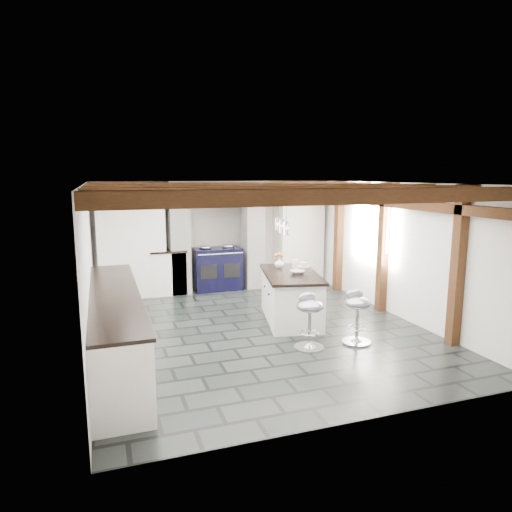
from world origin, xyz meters
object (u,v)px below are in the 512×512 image
object	(u,v)px
range_cooker	(217,268)
bar_stool_near	(357,311)
bar_stool_far	(309,315)
kitchen_island	(291,296)

from	to	relation	value
range_cooker	bar_stool_near	xyz separation A→B (m)	(1.13, -3.77, 0.02)
bar_stool_far	bar_stool_near	bearing A→B (deg)	-7.29
bar_stool_near	kitchen_island	bearing A→B (deg)	119.27
kitchen_island	bar_stool_near	bearing A→B (deg)	-56.82
bar_stool_near	range_cooker	bearing A→B (deg)	115.58
kitchen_island	bar_stool_near	size ratio (longest dim) A/B	2.32
range_cooker	kitchen_island	distance (m)	2.56
range_cooker	kitchen_island	size ratio (longest dim) A/B	0.55
bar_stool_near	bar_stool_far	distance (m)	0.75
kitchen_island	bar_stool_far	size ratio (longest dim) A/B	2.27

